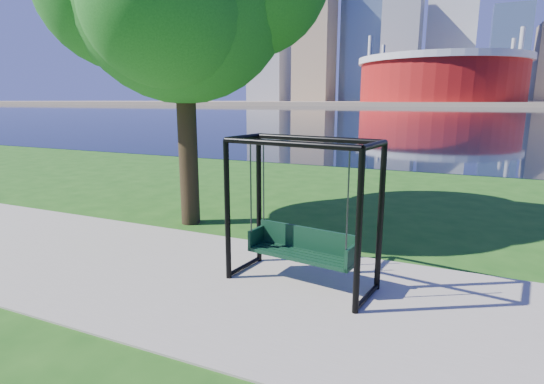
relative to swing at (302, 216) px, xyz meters
The scene contains 7 objects.
ground 1.15m from the swing, behind, with size 900.00×900.00×0.00m, color #1E5114.
path 1.23m from the swing, 116.08° to the right, with size 120.00×4.00×0.03m, color #9E937F.
river 102.03m from the swing, 90.13° to the left, with size 900.00×180.00×0.02m, color black.
far_bank 306.02m from the swing, 90.04° to the left, with size 900.00×228.00×2.00m, color #937F60.
stadium 235.61m from the swing, 92.49° to the left, with size 83.00×83.00×32.00m.
skyline 321.33m from the swing, 90.81° to the left, with size 392.00×66.00×96.50m.
swing is the anchor object (origin of this frame).
Camera 1 is at (2.36, -5.96, 2.87)m, focal length 28.00 mm.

